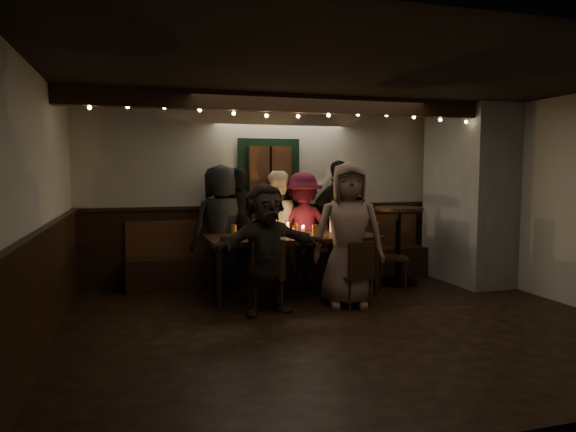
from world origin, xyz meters
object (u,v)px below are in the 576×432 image
object	(u,v)px
chair_end	(385,251)
chair_near_left	(267,271)
dining_table	(292,240)
person_b	(237,227)
person_e	(340,221)
person_d	(303,228)
person_c	(275,228)
chair_near_right	(357,271)
person_a	(221,227)
person_g	(348,235)
high_top	(398,235)
person_f	(266,249)

from	to	relation	value
chair_end	chair_near_left	bearing A→B (deg)	-159.06
dining_table	chair_end	bearing A→B (deg)	0.26
chair_end	person_b	xyz separation A→B (m)	(-1.98, 0.76, 0.33)
chair_end	person_e	distance (m)	0.87
chair_end	person_d	distance (m)	1.24
dining_table	person_d	xyz separation A→B (m)	(0.37, 0.67, 0.08)
person_c	person_d	world-z (taller)	person_c
chair_near_right	person_c	size ratio (longest dim) A/B	0.49
person_a	person_d	bearing A→B (deg)	161.59
chair_near_right	person_g	distance (m)	0.45
dining_table	high_top	distance (m)	1.73
person_b	person_c	bearing A→B (deg)	-165.55
chair_near_right	chair_end	xyz separation A→B (m)	(0.83, 0.88, 0.07)
chair_near_right	dining_table	bearing A→B (deg)	122.41
person_b	person_d	distance (m)	0.97
chair_end	person_g	xyz separation A→B (m)	(-0.88, -0.73, 0.36)
chair_near_left	person_e	bearing A→B (deg)	43.05
person_d	chair_near_right	bearing A→B (deg)	99.04
person_e	person_f	distance (m)	2.08
chair_end	high_top	world-z (taller)	high_top
chair_near_left	person_b	xyz separation A→B (m)	(-0.07, 1.49, 0.37)
person_e	person_d	bearing A→B (deg)	-1.77
chair_near_left	person_f	xyz separation A→B (m)	(-0.02, -0.04, 0.28)
high_top	person_b	distance (m)	2.38
dining_table	person_b	bearing A→B (deg)	128.00
chair_near_right	person_f	world-z (taller)	person_f
chair_near_right	chair_end	distance (m)	1.21
chair_end	person_c	size ratio (longest dim) A/B	0.57
high_top	person_g	world-z (taller)	person_g
chair_near_left	dining_table	bearing A→B (deg)	53.92
dining_table	chair_near_left	world-z (taller)	dining_table
person_a	person_b	world-z (taller)	person_a
dining_table	high_top	world-z (taller)	high_top
high_top	chair_end	bearing A→B (deg)	-143.97
person_e	person_g	bearing A→B (deg)	70.11
chair_end	person_c	world-z (taller)	person_c
dining_table	person_a	distance (m)	1.10
chair_near_left	chair_end	world-z (taller)	chair_end
chair_near_left	person_g	bearing A→B (deg)	-0.03
person_b	person_e	bearing A→B (deg)	-165.70
chair_near_left	chair_near_right	distance (m)	1.09
person_b	chair_near_left	bearing A→B (deg)	110.92
person_a	person_c	world-z (taller)	person_a
chair_near_left	person_d	size ratio (longest dim) A/B	0.53
person_a	person_b	bearing A→B (deg)	-179.27
dining_table	chair_end	size ratio (longest dim) A/B	2.39
high_top	person_f	size ratio (longest dim) A/B	0.74
person_c	person_b	bearing A→B (deg)	-18.60
person_b	person_c	xyz separation A→B (m)	(0.56, -0.04, -0.03)
chair_near_left	person_b	world-z (taller)	person_b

